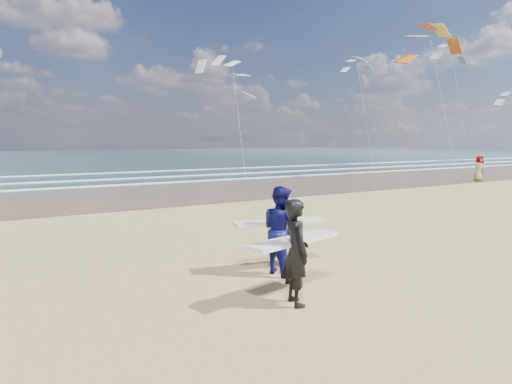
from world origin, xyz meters
TOP-DOWN VIEW (x-y plane):
  - wet_sand_strip at (20.00, 18.00)m, footprint 220.00×12.00m
  - ocean at (20.00, 72.00)m, footprint 220.00×100.00m
  - foam_breakers at (20.00, 28.10)m, footprint 220.00×11.70m
  - surfer_near at (-0.36, -0.54)m, footprint 2.26×1.26m
  - surfer_far at (0.49, 1.19)m, footprint 2.26×1.33m
  - beachgoer_0 at (25.45, 12.61)m, footprint 0.94×0.66m
  - beachgoer_1 at (31.97, 16.56)m, footprint 0.98×0.63m
  - kite_0 at (25.67, 16.65)m, footprint 7.21×4.89m
  - kite_1 at (12.82, 25.76)m, footprint 5.74×4.73m
  - kite_2 at (40.41, 25.22)m, footprint 5.50×4.70m
  - kite_5 at (33.81, 33.02)m, footprint 4.75×4.62m

SIDE VIEW (x-z plane):
  - wet_sand_strip at x=20.00m, z-range 0.00..0.01m
  - ocean at x=20.00m, z-range 0.00..0.02m
  - foam_breakers at x=20.00m, z-range 0.02..0.08m
  - beachgoer_1 at x=31.97m, z-range 0.00..1.56m
  - beachgoer_0 at x=25.45m, z-range 0.00..1.83m
  - surfer_near at x=-0.36m, z-range 0.01..1.99m
  - surfer_far at x=0.49m, z-range 0.01..2.01m
  - kite_1 at x=12.82m, z-range 0.54..10.97m
  - kite_5 at x=33.81m, z-range 0.26..13.99m
  - kite_0 at x=25.67m, z-range 1.25..14.61m
  - kite_2 at x=40.41m, z-range 0.54..15.33m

